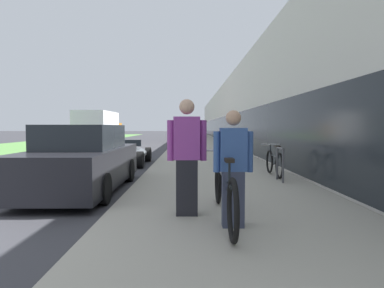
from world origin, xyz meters
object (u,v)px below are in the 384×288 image
at_px(bike_rack_hoop, 280,161).
at_px(moving_truck, 99,128).
at_px(vintage_roadster_curbside, 124,154).
at_px(parked_sedan_curbside, 83,161).
at_px(person_rider, 233,168).
at_px(cruiser_bike_nearest, 274,163).
at_px(person_bystander, 187,157).
at_px(tandem_bicycle, 224,192).

relative_size(bike_rack_hoop, moving_truck, 0.12).
distance_m(bike_rack_hoop, vintage_roadster_curbside, 6.73).
bearing_deg(parked_sedan_curbside, person_rider, -46.35).
height_order(cruiser_bike_nearest, moving_truck, moving_truck).
bearing_deg(person_bystander, moving_truck, 108.14).
bearing_deg(moving_truck, parked_sedan_curbside, -76.26).
xyz_separation_m(person_rider, cruiser_bike_nearest, (1.75, 4.78, -0.43)).
bearing_deg(bike_rack_hoop, parked_sedan_curbside, -171.35).
bearing_deg(cruiser_bike_nearest, parked_sedan_curbside, -161.24).
distance_m(person_bystander, parked_sedan_curbside, 3.49).
xyz_separation_m(tandem_bicycle, parked_sedan_curbside, (-2.93, 2.80, 0.18)).
xyz_separation_m(person_bystander, bike_rack_hoop, (2.30, 3.24, -0.38)).
bearing_deg(vintage_roadster_curbside, moving_truck, 108.60).
height_order(parked_sedan_curbside, vintage_roadster_curbside, parked_sedan_curbside).
distance_m(vintage_roadster_curbside, moving_truck, 14.03).
xyz_separation_m(tandem_bicycle, moving_truck, (-7.50, 21.49, 0.81)).
distance_m(parked_sedan_curbside, moving_truck, 19.26).
distance_m(person_rider, person_bystander, 0.90).
xyz_separation_m(bike_rack_hoop, cruiser_bike_nearest, (0.08, 0.91, -0.15)).
height_order(tandem_bicycle, parked_sedan_curbside, parked_sedan_curbside).
height_order(person_bystander, cruiser_bike_nearest, person_bystander).
relative_size(cruiser_bike_nearest, moving_truck, 0.26).
distance_m(tandem_bicycle, person_rider, 0.54).
bearing_deg(person_bystander, tandem_bicycle, -26.18).
bearing_deg(person_bystander, bike_rack_hoop, 54.61).
height_order(bike_rack_hoop, parked_sedan_curbside, parked_sedan_curbside).
relative_size(tandem_bicycle, cruiser_bike_nearest, 1.59).
xyz_separation_m(tandem_bicycle, person_bystander, (-0.55, 0.27, 0.49)).
distance_m(tandem_bicycle, moving_truck, 22.78).
relative_size(person_rider, cruiser_bike_nearest, 0.89).
distance_m(person_rider, bike_rack_hoop, 4.23).
bearing_deg(bike_rack_hoop, cruiser_bike_nearest, 85.02).
relative_size(tandem_bicycle, vintage_roadster_curbside, 0.70).
distance_m(bike_rack_hoop, cruiser_bike_nearest, 0.92).
relative_size(cruiser_bike_nearest, parked_sedan_curbside, 0.39).
bearing_deg(person_rider, tandem_bicycle, 103.30).
distance_m(person_bystander, moving_truck, 22.34).
bearing_deg(bike_rack_hoop, moving_truck, 117.24).
bearing_deg(person_rider, cruiser_bike_nearest, 69.87).
xyz_separation_m(cruiser_bike_nearest, moving_truck, (-9.34, 17.08, 0.85)).
height_order(person_rider, person_bystander, person_bystander).
distance_m(person_rider, cruiser_bike_nearest, 5.11).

